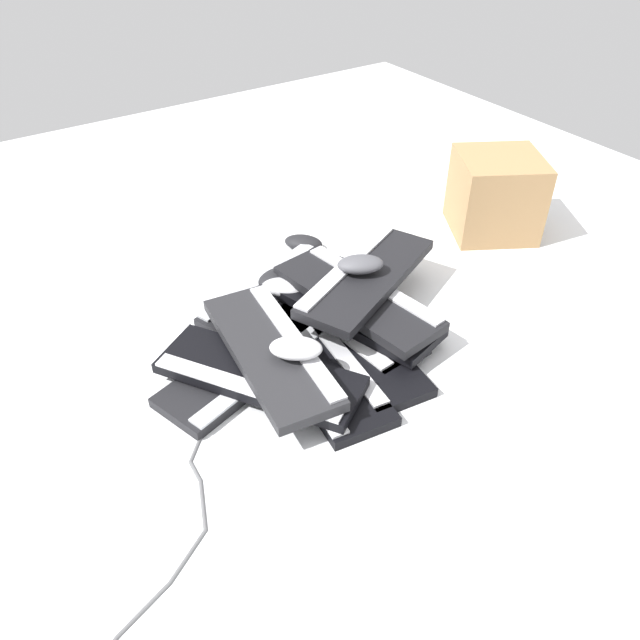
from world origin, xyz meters
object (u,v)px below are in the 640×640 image
(mouse_1, at_px, (181,359))
(mouse_5, at_px, (283,287))
(mouse_3, at_px, (303,243))
(mouse_2, at_px, (296,348))
(keyboard_5, at_px, (354,309))
(keyboard_4, at_px, (344,317))
(mouse_0, at_px, (277,277))
(keyboard_7, at_px, (357,297))
(keyboard_9, at_px, (271,350))
(keyboard_3, at_px, (355,343))
(keyboard_8, at_px, (366,276))
(mouse_4, at_px, (360,264))
(keyboard_0, at_px, (276,291))
(keyboard_2, at_px, (319,367))
(cardboard_box, at_px, (495,195))
(keyboard_1, at_px, (250,363))
(keyboard_6, at_px, (259,375))

(mouse_1, distance_m, mouse_5, 0.32)
(mouse_3, bearing_deg, mouse_2, -74.84)
(keyboard_5, bearing_deg, mouse_5, 31.02)
(keyboard_4, relative_size, mouse_0, 4.10)
(keyboard_7, bearing_deg, keyboard_9, 101.35)
(keyboard_7, height_order, mouse_0, keyboard_7)
(keyboard_3, relative_size, mouse_0, 4.14)
(keyboard_8, height_order, mouse_3, keyboard_8)
(mouse_4, bearing_deg, mouse_5, -16.00)
(keyboard_3, xyz_separation_m, mouse_1, (0.17, 0.36, 0.01))
(mouse_0, bearing_deg, mouse_3, -145.62)
(keyboard_0, xyz_separation_m, mouse_2, (-0.32, 0.13, 0.10))
(keyboard_4, relative_size, keyboard_8, 0.98)
(keyboard_2, bearing_deg, keyboard_9, 63.67)
(cardboard_box, bearing_deg, keyboard_3, 107.80)
(mouse_1, relative_size, mouse_3, 1.00)
(keyboard_5, height_order, mouse_2, mouse_2)
(keyboard_0, bearing_deg, keyboard_2, 167.09)
(mouse_0, bearing_deg, keyboard_9, 50.88)
(mouse_2, height_order, mouse_5, mouse_2)
(mouse_4, bearing_deg, keyboard_1, 33.64)
(keyboard_4, relative_size, mouse_5, 4.10)
(mouse_2, xyz_separation_m, mouse_3, (0.47, -0.32, -0.09))
(keyboard_2, bearing_deg, mouse_4, -58.13)
(keyboard_7, height_order, mouse_3, keyboard_7)
(keyboard_0, height_order, keyboard_2, same)
(keyboard_5, xyz_separation_m, keyboard_7, (0.00, -0.01, 0.03))
(keyboard_2, bearing_deg, keyboard_5, -59.72)
(keyboard_3, relative_size, keyboard_4, 1.01)
(keyboard_4, xyz_separation_m, keyboard_9, (-0.07, 0.24, 0.06))
(keyboard_5, relative_size, keyboard_6, 1.03)
(keyboard_6, distance_m, mouse_0, 0.36)
(keyboard_3, xyz_separation_m, keyboard_7, (0.08, -0.06, 0.06))
(mouse_2, bearing_deg, keyboard_6, 11.62)
(keyboard_4, xyz_separation_m, mouse_2, (-0.13, 0.22, 0.10))
(cardboard_box, bearing_deg, keyboard_6, 103.04)
(mouse_2, height_order, cardboard_box, cardboard_box)
(keyboard_5, bearing_deg, keyboard_4, 39.39)
(keyboard_9, height_order, mouse_1, keyboard_9)
(keyboard_4, distance_m, mouse_4, 0.14)
(mouse_0, xyz_separation_m, mouse_5, (-0.05, 0.01, 0.00))
(keyboard_5, bearing_deg, keyboard_0, 25.11)
(keyboard_6, xyz_separation_m, mouse_3, (0.43, -0.39, -0.02))
(keyboard_2, bearing_deg, mouse_3, -29.04)
(mouse_4, bearing_deg, keyboard_7, 73.99)
(mouse_3, height_order, mouse_5, mouse_5)
(keyboard_3, distance_m, keyboard_8, 0.17)
(keyboard_5, xyz_separation_m, mouse_5, (0.16, 0.10, 0.01))
(keyboard_7, bearing_deg, mouse_4, -44.15)
(keyboard_2, distance_m, keyboard_8, 0.27)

